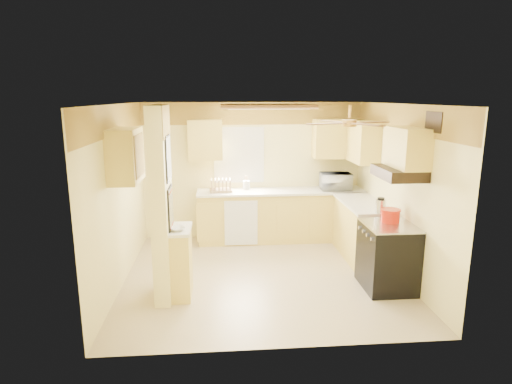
{
  "coord_description": "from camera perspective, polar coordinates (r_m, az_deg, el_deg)",
  "views": [
    {
      "loc": [
        -0.59,
        -5.9,
        2.6
      ],
      "look_at": [
        -0.07,
        0.35,
        1.19
      ],
      "focal_mm": 30.0,
      "sensor_mm": 36.0,
      "label": 1
    }
  ],
  "objects": [
    {
      "name": "upper_cab_over_stove",
      "position": [
        5.91,
        19.46,
        5.59
      ],
      "size": [
        0.35,
        0.76,
        0.52
      ],
      "primitive_type": "cube",
      "color": "#FFD967",
      "rests_on": "wall_right"
    },
    {
      "name": "upper_cab_back_right",
      "position": [
        7.96,
        10.9,
        7.0
      ],
      "size": [
        0.9,
        0.35,
        0.7
      ],
      "primitive_type": "cube",
      "color": "#FFD967",
      "rests_on": "wall_back"
    },
    {
      "name": "ceiling_fan",
      "position": [
        5.45,
        12.34,
        9.03
      ],
      "size": [
        1.15,
        1.15,
        0.26
      ],
      "color": "gold",
      "rests_on": "ceiling"
    },
    {
      "name": "floor",
      "position": [
        6.48,
        0.86,
        -11.04
      ],
      "size": [
        4.0,
        4.0,
        0.0
      ],
      "primitive_type": "plane",
      "color": "beige",
      "rests_on": "ground"
    },
    {
      "name": "wall_front",
      "position": [
        4.27,
        3.44,
        -5.86
      ],
      "size": [
        4.0,
        0.0,
        4.0
      ],
      "primitive_type": "plane",
      "rotation": [
        -1.57,
        0.0,
        0.0
      ],
      "color": "#FFEF9B",
      "rests_on": "floor"
    },
    {
      "name": "bowl",
      "position": [
        5.52,
        -10.4,
        -4.85
      ],
      "size": [
        0.24,
        0.24,
        0.05
      ],
      "primitive_type": "imported",
      "rotation": [
        0.0,
        0.0,
        0.4
      ],
      "color": "white",
      "rests_on": "ledge_top"
    },
    {
      "name": "utensil_crock",
      "position": [
        7.8,
        -1.3,
        0.96
      ],
      "size": [
        0.12,
        0.12,
        0.25
      ],
      "color": "white",
      "rests_on": "countertop_back"
    },
    {
      "name": "dishwasher_panel",
      "position": [
        7.52,
        -2.01,
        -4.15
      ],
      "size": [
        0.58,
        0.02,
        0.8
      ],
      "primitive_type": "cube",
      "color": "white",
      "rests_on": "lower_cabinets_back"
    },
    {
      "name": "upper_cab_left_wall",
      "position": [
        5.83,
        -17.03,
        4.68
      ],
      "size": [
        0.35,
        0.75,
        0.7
      ],
      "primitive_type": "cube",
      "color": "#FFD967",
      "rests_on": "wall_left"
    },
    {
      "name": "poster_nashville",
      "position": [
        5.57,
        -11.32,
        -2.19
      ],
      "size": [
        0.02,
        0.42,
        0.57
      ],
      "color": "black",
      "rests_on": "partition_column"
    },
    {
      "name": "vent_grate",
      "position": [
        5.63,
        22.63,
        8.61
      ],
      "size": [
        0.02,
        0.4,
        0.25
      ],
      "primitive_type": "cube",
      "color": "black",
      "rests_on": "wall_right"
    },
    {
      "name": "lower_cabinets_right",
      "position": [
        7.22,
        13.98,
        -5.08
      ],
      "size": [
        0.6,
        1.4,
        0.9
      ],
      "primitive_type": "cube",
      "color": "#FFD967",
      "rests_on": "floor"
    },
    {
      "name": "ceiling",
      "position": [
        5.93,
        0.94,
        11.65
      ],
      "size": [
        4.0,
        4.0,
        0.0
      ],
      "primitive_type": "plane",
      "rotation": [
        3.14,
        0.0,
        0.0
      ],
      "color": "white",
      "rests_on": "wall_back"
    },
    {
      "name": "countertop_back",
      "position": [
        7.76,
        3.39,
        0.1
      ],
      "size": [
        3.04,
        0.64,
        0.04
      ],
      "primitive_type": "cube",
      "color": "white",
      "rests_on": "lower_cabinets_back"
    },
    {
      "name": "window",
      "position": [
        7.87,
        -2.29,
        4.95
      ],
      "size": [
        0.92,
        0.02,
        1.02
      ],
      "color": "white",
      "rests_on": "wall_back"
    },
    {
      "name": "stove",
      "position": [
        6.19,
        17.12,
        -8.17
      ],
      "size": [
        0.68,
        0.77,
        0.92
      ],
      "color": "black",
      "rests_on": "floor"
    },
    {
      "name": "ceiling_light_panel",
      "position": [
        6.44,
        1.38,
        11.33
      ],
      "size": [
        1.35,
        0.95,
        0.06
      ],
      "color": "brown",
      "rests_on": "ceiling"
    },
    {
      "name": "partition_ledge",
      "position": [
        5.79,
        -9.92,
        -9.36
      ],
      "size": [
        0.25,
        0.55,
        0.9
      ],
      "primitive_type": "cube",
      "color": "#FFD967",
      "rests_on": "floor"
    },
    {
      "name": "dutch_oven",
      "position": [
        6.15,
        17.47,
        -2.99
      ],
      "size": [
        0.27,
        0.27,
        0.18
      ],
      "color": "red",
      "rests_on": "stove"
    },
    {
      "name": "dish_rack",
      "position": [
        7.65,
        -4.74,
        0.67
      ],
      "size": [
        0.4,
        0.31,
        0.22
      ],
      "color": "tan",
      "rests_on": "countertop_back"
    },
    {
      "name": "range_hood",
      "position": [
        5.92,
        18.48,
        2.44
      ],
      "size": [
        0.5,
        0.76,
        0.14
      ],
      "primitive_type": "cube",
      "color": "black",
      "rests_on": "upper_cab_over_stove"
    },
    {
      "name": "microwave",
      "position": [
        7.91,
        10.57,
        1.41
      ],
      "size": [
        0.56,
        0.39,
        0.3
      ],
      "primitive_type": "imported",
      "rotation": [
        0.0,
        0.0,
        3.1
      ],
      "color": "white",
      "rests_on": "countertop_back"
    },
    {
      "name": "wallpaper_border",
      "position": [
        7.81,
        -0.47,
        10.43
      ],
      "size": [
        4.0,
        0.02,
        0.4
      ],
      "primitive_type": "cube",
      "color": "gold",
      "rests_on": "wall_back"
    },
    {
      "name": "poster_menu",
      "position": [
        5.44,
        -11.61,
        4.44
      ],
      "size": [
        0.02,
        0.42,
        0.57
      ],
      "color": "black",
      "rests_on": "partition_column"
    },
    {
      "name": "countertop_right",
      "position": [
        7.09,
        14.1,
        -1.46
      ],
      "size": [
        0.64,
        1.44,
        0.04
      ],
      "primitive_type": "cube",
      "color": "white",
      "rests_on": "lower_cabinets_right"
    },
    {
      "name": "wall_back",
      "position": [
        7.94,
        -0.47,
        2.84
      ],
      "size": [
        4.0,
        0.0,
        4.0
      ],
      "primitive_type": "plane",
      "rotation": [
        1.57,
        0.0,
        0.0
      ],
      "color": "#FFEF9B",
      "rests_on": "floor"
    },
    {
      "name": "ledge_top",
      "position": [
        5.64,
        -10.1,
        -4.92
      ],
      "size": [
        0.28,
        0.58,
        0.04
      ],
      "primitive_type": "cube",
      "color": "white",
      "rests_on": "partition_ledge"
    },
    {
      "name": "partition_column",
      "position": [
        5.57,
        -12.48,
        -1.71
      ],
      "size": [
        0.2,
        0.7,
        2.5
      ],
      "primitive_type": "cube",
      "color": "#FFEF9B",
      "rests_on": "floor"
    },
    {
      "name": "wall_right",
      "position": [
        6.59,
        18.48,
        0.14
      ],
      "size": [
        0.0,
        3.8,
        3.8
      ],
      "primitive_type": "plane",
      "rotation": [
        1.57,
        0.0,
        -1.57
      ],
      "color": "#FFEF9B",
      "rests_on": "floor"
    },
    {
      "name": "kettle",
      "position": [
        6.47,
        16.27,
        -1.79
      ],
      "size": [
        0.15,
        0.15,
        0.23
      ],
      "color": "silver",
      "rests_on": "countertop_right"
    },
    {
      "name": "lower_cabinets_back",
      "position": [
        7.88,
        3.34,
        -3.22
      ],
      "size": [
        3.0,
        0.6,
        0.9
      ],
      "primitive_type": "cube",
      "color": "#FFD967",
      "rests_on": "floor"
    },
    {
      "name": "upper_cab_right",
      "position": [
        7.59,
        13.88,
        6.59
      ],
      "size": [
        0.35,
        1.0,
        0.7
      ],
      "primitive_type": "cube",
      "color": "#FFD967",
      "rests_on": "wall_right"
    },
    {
      "name": "wall_left",
      "position": [
        6.22,
        -17.78,
        -0.53
      ],
      "size": [
        0.0,
        3.8,
        3.8
      ],
      "primitive_type": "plane",
      "rotation": [
        1.57,
        0.0,
        1.57
      ],
      "color": "#FFEF9B",
      "rests_on": "floor"
    },
    {
      "name": "upper_cab_back_left",
      "position": [
        7.67,
        -6.77,
        6.93
      ],
      "size": [
        0.6,
        0.35,
        0.7
      ],
      "primitive_type": "cube",
      "color": "#FFD967",
      "rests_on": "wall_back"
    }
  ]
}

